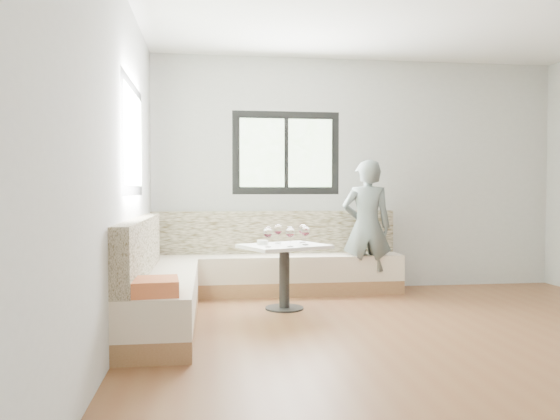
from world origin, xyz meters
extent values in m
cube|color=brown|center=(0.00, 0.00, 0.00)|extent=(5.00, 5.00, 0.01)
cube|color=#B7B7B2|center=(0.00, 2.50, 1.40)|extent=(5.00, 0.01, 2.80)
cube|color=#B7B7B2|center=(-2.50, 0.00, 1.40)|extent=(0.01, 5.00, 2.80)
cube|color=black|center=(-0.90, 2.49, 1.65)|extent=(1.30, 0.02, 1.00)
cube|color=black|center=(-2.49, 0.90, 1.65)|extent=(0.02, 1.30, 1.00)
cube|color=#946843|center=(-1.05, 2.23, 0.08)|extent=(2.90, 0.55, 0.16)
cube|color=beige|center=(-1.05, 2.23, 0.30)|extent=(2.90, 0.55, 0.29)
cube|color=beige|center=(-1.05, 2.43, 0.70)|extent=(2.90, 0.14, 0.50)
cube|color=#946843|center=(-2.23, 0.82, 0.08)|extent=(0.55, 2.25, 0.16)
cube|color=beige|center=(-2.23, 0.82, 0.30)|extent=(0.55, 2.25, 0.29)
cube|color=beige|center=(-2.43, 0.82, 0.70)|extent=(0.14, 2.25, 0.50)
cube|color=#DB5633|center=(-2.24, -0.07, 0.51)|extent=(0.41, 0.41, 0.11)
cylinder|color=black|center=(-1.08, 1.38, 0.01)|extent=(0.39, 0.39, 0.02)
cylinder|color=black|center=(-1.08, 1.38, 0.31)|extent=(0.11, 0.11, 0.62)
cube|color=white|center=(-1.08, 1.38, 0.63)|extent=(0.97, 0.88, 0.04)
imported|color=#58615F|center=(-0.02, 2.07, 0.78)|extent=(0.61, 0.45, 1.55)
cylinder|color=white|center=(-1.29, 1.42, 0.67)|extent=(0.11, 0.11, 0.04)
sphere|color=black|center=(-1.28, 1.43, 0.69)|extent=(0.02, 0.02, 0.02)
sphere|color=black|center=(-1.31, 1.43, 0.69)|extent=(0.02, 0.02, 0.02)
sphere|color=black|center=(-1.29, 1.40, 0.69)|extent=(0.02, 0.02, 0.02)
cylinder|color=white|center=(-1.27, 1.15, 0.65)|extent=(0.06, 0.06, 0.01)
cylinder|color=white|center=(-1.27, 1.15, 0.70)|extent=(0.01, 0.01, 0.09)
ellipsoid|color=white|center=(-1.27, 1.15, 0.80)|extent=(0.09, 0.09, 0.11)
cylinder|color=#420710|center=(-1.27, 1.15, 0.77)|extent=(0.06, 0.06, 0.02)
cylinder|color=white|center=(-1.05, 1.16, 0.65)|extent=(0.06, 0.06, 0.01)
cylinder|color=white|center=(-1.05, 1.16, 0.70)|extent=(0.01, 0.01, 0.09)
ellipsoid|color=white|center=(-1.05, 1.16, 0.80)|extent=(0.09, 0.09, 0.11)
cylinder|color=#420710|center=(-1.05, 1.16, 0.77)|extent=(0.06, 0.06, 0.02)
cylinder|color=white|center=(-0.88, 1.31, 0.65)|extent=(0.06, 0.06, 0.01)
cylinder|color=white|center=(-0.88, 1.31, 0.70)|extent=(0.01, 0.01, 0.09)
ellipsoid|color=white|center=(-0.88, 1.31, 0.80)|extent=(0.09, 0.09, 0.11)
cylinder|color=#420710|center=(-0.88, 1.31, 0.77)|extent=(0.06, 0.06, 0.02)
cylinder|color=white|center=(-1.13, 1.51, 0.65)|extent=(0.06, 0.06, 0.01)
cylinder|color=white|center=(-1.13, 1.51, 0.70)|extent=(0.01, 0.01, 0.09)
ellipsoid|color=white|center=(-1.13, 1.51, 0.80)|extent=(0.09, 0.09, 0.11)
cylinder|color=#420710|center=(-1.13, 1.51, 0.77)|extent=(0.06, 0.06, 0.02)
cylinder|color=white|center=(-0.86, 1.55, 0.65)|extent=(0.06, 0.06, 0.01)
cylinder|color=white|center=(-0.86, 1.55, 0.70)|extent=(0.01, 0.01, 0.09)
ellipsoid|color=white|center=(-0.86, 1.55, 0.80)|extent=(0.09, 0.09, 0.11)
cylinder|color=#420710|center=(-0.86, 1.55, 0.77)|extent=(0.06, 0.06, 0.02)
camera|label=1|loc=(-1.84, -4.03, 1.19)|focal=35.00mm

